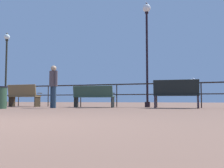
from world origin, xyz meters
TOP-DOWN VIEW (x-y plane):
  - pier_railing at (0.00, 7.52)m, footprint 18.47×0.05m
  - bench_far_left at (-4.99, 6.77)m, footprint 1.46×0.59m
  - bench_near_left at (-1.58, 6.78)m, footprint 1.67×0.75m
  - bench_near_right at (1.65, 6.76)m, footprint 1.62×0.79m
  - lamppost_left at (-6.91, 7.79)m, footprint 0.29×0.29m
  - lamppost_center at (0.41, 7.79)m, footprint 0.34×0.34m
  - person_by_bench at (-2.71, 5.62)m, footprint 0.46×0.31m
  - seagull_on_rail at (2.19, 7.54)m, footprint 0.27×0.30m
  - trash_bin at (-3.99, 4.35)m, footprint 0.44×0.44m

SIDE VIEW (x-z plane):
  - trash_bin at x=-3.99m, z-range 0.00..0.76m
  - bench_near_left at x=-1.58m, z-range 0.05..0.91m
  - bench_far_left at x=-4.99m, z-range 0.05..1.03m
  - bench_near_right at x=1.65m, z-range 0.04..1.06m
  - pier_railing at x=0.00m, z-range 0.23..1.20m
  - person_by_bench at x=-2.71m, z-range 0.12..1.71m
  - seagull_on_rail at x=2.19m, z-range 0.97..1.13m
  - lamppost_left at x=-6.91m, z-range 0.33..4.14m
  - lamppost_center at x=0.41m, z-range 0.67..5.13m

